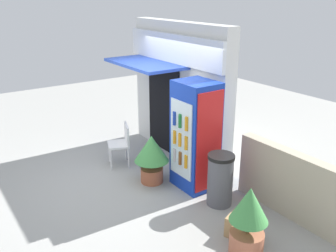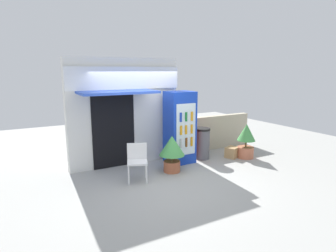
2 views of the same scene
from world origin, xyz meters
The scene contains 9 objects.
ground centered at (0.00, 0.00, 0.00)m, with size 16.00×16.00×0.00m, color #A3A39E.
storefront_building centered at (-0.31, 1.39, 1.48)m, with size 3.03×1.25×2.85m.
drink_cooler centered at (1.08, 0.78, 0.99)m, with size 0.75×0.68×1.97m.
plastic_chair centered at (-0.48, 0.11, 0.51)m, with size 0.57×0.55×0.86m.
potted_plant_near_shop centered at (0.51, 0.21, 0.58)m, with size 0.64×0.64×0.93m.
potted_plant_curbside centered at (2.97, 0.18, 0.55)m, with size 0.52×0.52×1.01m.
trash_bin centered at (1.81, 0.73, 0.45)m, with size 0.45×0.45×0.90m.
stone_boundary_wall centered at (2.89, 1.43, 0.54)m, with size 2.44×0.20×1.08m, color #B7AD93.
cardboard_box centered at (2.64, 0.38, 0.16)m, with size 0.35×0.31×0.31m, color tan.
Camera 1 is at (5.81, -3.10, 3.39)m, focal length 39.51 mm.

